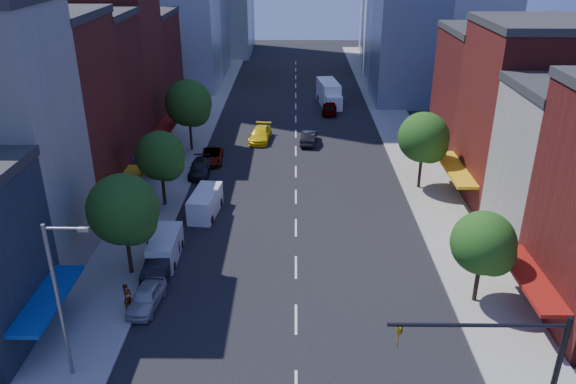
% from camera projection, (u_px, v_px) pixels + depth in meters
% --- Properties ---
extents(sidewalk_left, '(5.00, 120.00, 0.15)m').
position_uv_depth(sidewalk_left, '(189.00, 138.00, 65.65)').
color(sidewalk_left, gray).
rests_on(sidewalk_left, ground).
extents(sidewalk_right, '(5.00, 120.00, 0.15)m').
position_uv_depth(sidewalk_right, '(403.00, 139.00, 65.37)').
color(sidewalk_right, gray).
rests_on(sidewalk_right, ground).
extents(bldg_left_2, '(12.00, 9.00, 16.00)m').
position_uv_depth(bldg_left_2, '(33.00, 123.00, 44.72)').
color(bldg_left_2, maroon).
rests_on(bldg_left_2, ground).
extents(bldg_left_3, '(12.00, 8.00, 15.00)m').
position_uv_depth(bldg_left_3, '(73.00, 101.00, 52.67)').
color(bldg_left_3, '#531614').
rests_on(bldg_left_3, ground).
extents(bldg_left_4, '(12.00, 9.00, 17.00)m').
position_uv_depth(bldg_left_4, '(100.00, 71.00, 59.99)').
color(bldg_left_4, maroon).
rests_on(bldg_left_4, ground).
extents(bldg_left_5, '(12.00, 10.00, 13.00)m').
position_uv_depth(bldg_left_5, '(127.00, 70.00, 69.47)').
color(bldg_left_5, '#531614').
rests_on(bldg_left_5, ground).
extents(bldg_right_2, '(12.00, 10.00, 15.00)m').
position_uv_depth(bldg_right_2, '(543.00, 118.00, 47.64)').
color(bldg_right_2, maroon).
rests_on(bldg_right_2, ground).
extents(bldg_right_3, '(12.00, 10.00, 13.00)m').
position_uv_depth(bldg_right_3, '(502.00, 99.00, 57.16)').
color(bldg_right_3, '#531614').
rests_on(bldg_right_3, ground).
extents(streetlight, '(2.25, 0.25, 9.00)m').
position_uv_depth(streetlight, '(60.00, 293.00, 27.98)').
color(streetlight, slate).
rests_on(streetlight, sidewalk_left).
extents(tree_left_near, '(4.80, 4.80, 7.30)m').
position_uv_depth(tree_left_near, '(125.00, 212.00, 37.19)').
color(tree_left_near, black).
rests_on(tree_left_near, sidewalk_left).
extents(tree_left_mid, '(4.20, 4.20, 6.65)m').
position_uv_depth(tree_left_mid, '(162.00, 158.00, 47.34)').
color(tree_left_mid, black).
rests_on(tree_left_mid, sidewalk_left).
extents(tree_left_far, '(5.00, 5.00, 7.75)m').
position_uv_depth(tree_left_far, '(190.00, 105.00, 59.81)').
color(tree_left_far, black).
rests_on(tree_left_far, sidewalk_left).
extents(tree_right_near, '(4.00, 4.00, 6.20)m').
position_uv_depth(tree_right_near, '(486.00, 246.00, 34.48)').
color(tree_right_near, black).
rests_on(tree_right_near, sidewalk_right).
extents(tree_right_far, '(4.60, 4.60, 7.20)m').
position_uv_depth(tree_right_far, '(425.00, 140.00, 50.59)').
color(tree_right_far, black).
rests_on(tree_right_far, sidewalk_right).
extents(parked_car_front, '(2.08, 4.27, 1.40)m').
position_uv_depth(parked_car_front, '(146.00, 297.00, 35.52)').
color(parked_car_front, '#A1A1A5').
rests_on(parked_car_front, ground).
extents(parked_car_second, '(1.85, 4.94, 1.61)m').
position_uv_depth(parked_car_second, '(160.00, 262.00, 39.16)').
color(parked_car_second, black).
rests_on(parked_car_second, ground).
extents(parked_car_third, '(2.43, 4.79, 1.30)m').
position_uv_depth(parked_car_third, '(212.00, 156.00, 58.62)').
color(parked_car_third, '#999999').
rests_on(parked_car_third, ground).
extents(parked_car_rear, '(2.14, 4.90, 1.40)m').
position_uv_depth(parked_car_rear, '(200.00, 168.00, 55.41)').
color(parked_car_rear, black).
rests_on(parked_car_rear, ground).
extents(cargo_van_near, '(1.91, 4.60, 1.95)m').
position_uv_depth(cargo_van_near, '(165.00, 248.00, 40.61)').
color(cargo_van_near, silver).
rests_on(cargo_van_near, ground).
extents(cargo_van_far, '(2.46, 5.03, 2.06)m').
position_uv_depth(cargo_van_far, '(205.00, 204.00, 47.27)').
color(cargo_van_far, white).
rests_on(cargo_van_far, ground).
extents(taxi, '(2.70, 5.53, 1.55)m').
position_uv_depth(taxi, '(260.00, 134.00, 64.76)').
color(taxi, yellow).
rests_on(taxi, ground).
extents(traffic_car_oncoming, '(2.18, 4.76, 1.51)m').
position_uv_depth(traffic_car_oncoming, '(309.00, 137.00, 63.86)').
color(traffic_car_oncoming, black).
rests_on(traffic_car_oncoming, ground).
extents(traffic_car_far, '(2.43, 4.94, 1.62)m').
position_uv_depth(traffic_car_far, '(330.00, 108.00, 74.76)').
color(traffic_car_far, '#999999').
rests_on(traffic_car_far, ground).
extents(box_truck, '(3.35, 8.14, 3.18)m').
position_uv_depth(box_truck, '(329.00, 94.00, 78.56)').
color(box_truck, white).
rests_on(box_truck, ground).
extents(pedestrian_near, '(0.61, 0.77, 1.86)m').
position_uv_depth(pedestrian_near, '(127.00, 297.00, 34.85)').
color(pedestrian_near, '#999999').
rests_on(pedestrian_near, sidewalk_left).
extents(pedestrian_far, '(0.78, 0.91, 1.65)m').
position_uv_depth(pedestrian_far, '(149.00, 252.00, 40.12)').
color(pedestrian_far, '#999999').
rests_on(pedestrian_far, sidewalk_left).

